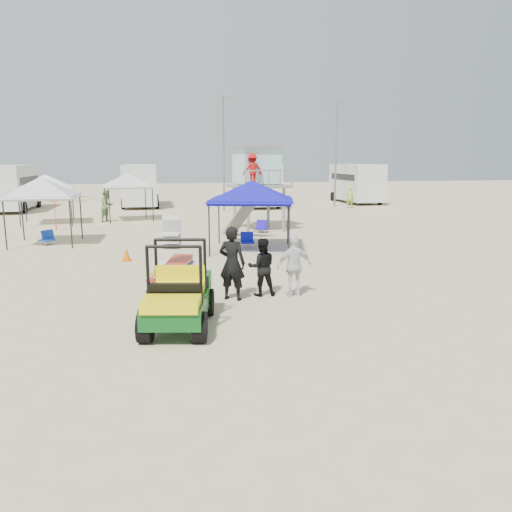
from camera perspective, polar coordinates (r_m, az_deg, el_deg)
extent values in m
plane|color=beige|center=(9.84, 0.62, -10.87)|extent=(140.00, 140.00, 0.00)
cube|color=#0B4B16|center=(11.12, -8.84, -5.40)|extent=(1.70, 2.69, 0.44)
cube|color=yellow|center=(11.05, -8.88, -4.05)|extent=(1.25, 0.91, 0.24)
cylinder|color=black|center=(10.33, -11.63, -8.14)|extent=(0.40, 0.68, 0.64)
cube|color=black|center=(13.38, -9.30, -3.19)|extent=(1.47, 1.89, 0.11)
cylinder|color=black|center=(13.42, -11.37, -4.08)|extent=(0.26, 0.47, 0.45)
imported|color=black|center=(13.09, -2.75, -0.84)|extent=(0.85, 0.76, 1.96)
imported|color=black|center=(13.52, 0.66, -1.27)|extent=(0.80, 0.64, 1.58)
imported|color=silver|center=(13.48, 4.42, -1.16)|extent=(1.00, 0.47, 1.67)
cylinder|color=gray|center=(25.06, -1.44, 5.16)|extent=(0.16, 0.16, 2.23)
cube|color=gray|center=(26.12, 0.31, 8.01)|extent=(3.14, 3.14, 0.14)
cube|color=#ADDCE0|center=(26.35, 0.19, 10.31)|extent=(2.36, 2.15, 1.88)
imported|color=#B20F0F|center=(25.07, -0.89, 9.84)|extent=(1.01, 0.58, 1.57)
cylinder|color=black|center=(18.64, -4.24, 2.87)|extent=(0.06, 0.06, 2.08)
pyramid|color=#1310B2|center=(20.21, -0.56, 8.63)|extent=(3.87, 3.87, 0.80)
cube|color=#1310B2|center=(20.26, -0.55, 6.36)|extent=(3.87, 3.87, 0.18)
cylinder|color=black|center=(22.68, -26.73, 3.24)|extent=(0.06, 0.06, 2.13)
pyramid|color=silver|center=(23.49, -23.26, 8.21)|extent=(2.79, 2.79, 0.80)
cube|color=silver|center=(23.53, -23.12, 6.27)|extent=(2.79, 2.79, 0.18)
cylinder|color=black|center=(30.19, -25.67, 4.93)|extent=(0.06, 0.06, 2.08)
pyramid|color=white|center=(31.09, -22.97, 8.59)|extent=(3.11, 3.11, 0.80)
cube|color=white|center=(31.12, -22.86, 7.13)|extent=(3.11, 3.11, 0.18)
cylinder|color=black|center=(30.26, -16.85, 5.58)|extent=(0.06, 0.06, 2.11)
pyramid|color=silver|center=(31.31, -14.53, 9.17)|extent=(3.09, 3.09, 0.80)
cube|color=silver|center=(31.34, -14.46, 7.71)|extent=(3.09, 3.09, 0.18)
imported|color=#B02712|center=(28.17, -22.02, 4.67)|extent=(2.53, 2.55, 1.90)
imported|color=gold|center=(27.08, -19.31, 4.67)|extent=(2.91, 2.93, 1.94)
cone|color=#DC5506|center=(16.54, -8.05, -1.03)|extent=(0.34, 0.34, 0.50)
cone|color=#E46307|center=(18.80, -14.60, 0.18)|extent=(0.34, 0.34, 0.50)
cube|color=#103BB1|center=(23.44, -22.76, 1.69)|extent=(0.74, 0.73, 0.06)
cube|color=#103BB1|center=(23.64, -22.68, 2.26)|extent=(0.52, 0.48, 0.44)
cylinder|color=#B2B2B7|center=(23.31, -23.36, 1.29)|extent=(0.03, 0.03, 0.20)
cube|color=#1017B4|center=(21.03, -0.93, 1.57)|extent=(0.62, 0.59, 0.06)
cube|color=#1017B4|center=(21.23, -1.05, 2.20)|extent=(0.56, 0.26, 0.44)
cylinder|color=#B2B2B7|center=(20.82, -1.43, 1.13)|extent=(0.03, 0.03, 0.20)
cube|color=#2211B9|center=(25.29, 0.73, 3.17)|extent=(0.73, 0.72, 0.06)
cube|color=#2211B9|center=(25.50, 0.62, 3.69)|extent=(0.54, 0.46, 0.44)
cylinder|color=#B2B2B7|center=(25.07, 0.33, 2.82)|extent=(0.03, 0.03, 0.20)
cube|color=silver|center=(40.26, -26.16, 7.16)|extent=(2.50, 6.80, 3.00)
cube|color=black|center=(40.24, -26.21, 7.80)|extent=(2.54, 5.44, 0.50)
cube|color=silver|center=(40.49, -13.10, 8.01)|extent=(2.50, 6.50, 3.00)
cube|color=black|center=(40.47, -13.13, 8.64)|extent=(2.54, 5.20, 0.50)
cylinder|color=black|center=(38.56, -14.95, 5.77)|extent=(0.25, 0.80, 0.80)
cube|color=silver|center=(39.77, 0.05, 8.24)|extent=(2.50, 7.00, 3.00)
cube|color=black|center=(39.75, 0.05, 8.89)|extent=(2.54, 5.60, 0.50)
cylinder|color=black|center=(37.43, -1.15, 5.99)|extent=(0.25, 0.80, 0.80)
cube|color=silver|center=(43.87, 11.37, 8.28)|extent=(2.50, 6.60, 3.00)
cube|color=black|center=(43.85, 11.39, 8.87)|extent=(2.54, 5.28, 0.50)
cylinder|color=black|center=(41.52, 10.82, 6.30)|extent=(0.25, 0.80, 0.80)
cylinder|color=slate|center=(36.26, -3.73, 11.51)|extent=(0.14, 0.14, 8.00)
cylinder|color=slate|center=(39.93, 9.13, 11.34)|extent=(0.14, 0.14, 8.00)
imported|color=#63834E|center=(31.00, -16.64, 5.48)|extent=(1.11, 1.15, 1.86)
imported|color=#A6C54A|center=(38.95, 10.67, 6.61)|extent=(0.68, 0.54, 1.62)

